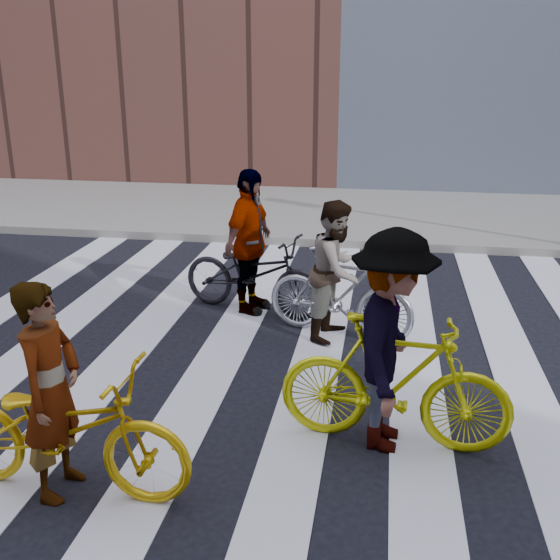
% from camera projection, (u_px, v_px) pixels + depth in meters
% --- Properties ---
extents(ground, '(100.00, 100.00, 0.00)m').
position_uv_depth(ground, '(263.00, 369.00, 7.20)').
color(ground, black).
rests_on(ground, ground).
extents(sidewalk_far, '(100.00, 5.00, 0.15)m').
position_uv_depth(sidewalk_far, '(327.00, 213.00, 14.19)').
color(sidewalk_far, gray).
rests_on(sidewalk_far, ground).
extents(zebra_crosswalk, '(8.25, 10.00, 0.01)m').
position_uv_depth(zebra_crosswalk, '(263.00, 369.00, 7.20)').
color(zebra_crosswalk, silver).
rests_on(zebra_crosswalk, ground).
extents(bike_yellow_left, '(2.12, 0.81, 1.10)m').
position_uv_depth(bike_yellow_left, '(62.00, 429.00, 5.02)').
color(bike_yellow_left, gold).
rests_on(bike_yellow_left, ground).
extents(bike_silver_mid, '(1.92, 1.01, 1.11)m').
position_uv_depth(bike_silver_mid, '(340.00, 293.00, 7.91)').
color(bike_silver_mid, '#AAAAB4').
rests_on(bike_silver_mid, ground).
extents(bike_yellow_right, '(2.05, 0.75, 1.20)m').
position_uv_depth(bike_yellow_right, '(395.00, 382.00, 5.63)').
color(bike_yellow_right, '#CED10B').
rests_on(bike_yellow_right, ground).
extents(bike_dark_rear, '(2.15, 1.22, 1.07)m').
position_uv_depth(bike_dark_rear, '(253.00, 274.00, 8.71)').
color(bike_dark_rear, black).
rests_on(bike_dark_rear, ground).
extents(rider_left, '(0.44, 0.65, 1.74)m').
position_uv_depth(rider_left, '(51.00, 391.00, 4.93)').
color(rider_left, slate).
rests_on(rider_left, ground).
extents(rider_mid, '(0.84, 0.97, 1.70)m').
position_uv_depth(rider_mid, '(337.00, 270.00, 7.82)').
color(rider_mid, slate).
rests_on(rider_mid, ground).
extents(rider_right, '(0.84, 1.32, 1.95)m').
position_uv_depth(rider_right, '(391.00, 342.00, 5.52)').
color(rider_right, slate).
rests_on(rider_right, ground).
extents(rider_rear, '(0.75, 1.21, 1.93)m').
position_uv_depth(rider_rear, '(249.00, 242.00, 8.58)').
color(rider_rear, slate).
rests_on(rider_rear, ground).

